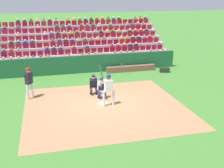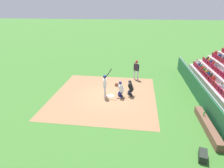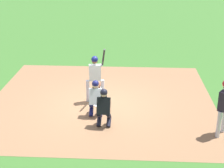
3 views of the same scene
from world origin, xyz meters
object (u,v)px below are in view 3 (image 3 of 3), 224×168
object	(u,v)px
home_plate_umpire	(104,106)
on_deck_batter	(224,102)
home_plate_marker	(101,105)
catcher_crouching	(96,96)
batter_at_plate	(95,74)

from	to	relation	value
home_plate_umpire	on_deck_batter	bearing A→B (deg)	-6.61
home_plate_marker	catcher_crouching	xyz separation A→B (m)	(-0.12, -0.77, 0.71)
on_deck_batter	catcher_crouching	bearing A→B (deg)	163.79
catcher_crouching	home_plate_marker	bearing A→B (deg)	81.08
home_plate_marker	on_deck_batter	world-z (taller)	on_deck_batter
batter_at_plate	catcher_crouching	distance (m)	1.23
batter_at_plate	catcher_crouching	size ratio (longest dim) A/B	1.68
home_plate_umpire	on_deck_batter	size ratio (longest dim) A/B	0.71
catcher_crouching	on_deck_batter	distance (m)	4.17
home_plate_marker	batter_at_plate	world-z (taller)	batter_at_plate
catcher_crouching	home_plate_umpire	world-z (taller)	catcher_crouching
batter_at_plate	on_deck_batter	xyz separation A→B (m)	(4.09, -2.32, 0.01)
batter_at_plate	home_plate_umpire	distance (m)	1.98
batter_at_plate	on_deck_batter	distance (m)	4.71
home_plate_marker	catcher_crouching	bearing A→B (deg)	-98.92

